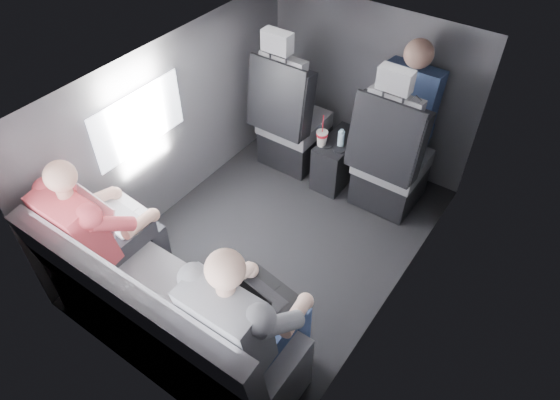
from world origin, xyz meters
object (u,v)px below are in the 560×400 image
Objects in this scene: rear_bench at (168,319)px; passenger_front_right at (408,106)px; center_console at (338,160)px; laptop_white at (113,214)px; laptop_black at (255,295)px; soda_cup at (322,138)px; front_seat_right at (389,164)px; front_seat_left at (290,124)px; water_bottle at (341,139)px; passenger_rear_left at (100,230)px; passenger_rear_right at (246,320)px.

passenger_front_right is at bearing 79.10° from rear_bench.
center_console is 1.30× the size of laptop_white.
laptop_black is (0.46, -1.71, 0.43)m from center_console.
soda_cup is 0.70× the size of laptop_black.
center_console is 0.57× the size of passenger_front_right.
passenger_front_right reaches higher than front_seat_right.
front_seat_left is 0.49m from water_bottle.
center_console is 0.40× the size of passenger_rear_left.
laptop_white reaches higher than center_console.
front_seat_right is 3.43× the size of laptop_white.
laptop_black reaches higher than water_bottle.
soda_cup is 0.23× the size of passenger_rear_left.
front_seat_left is at bearing 177.58° from water_bottle.
soda_cup is 1.79m from passenger_rear_left.
passenger_rear_left is (-0.58, -1.85, 0.42)m from center_console.
center_console is at bearing 90.00° from rear_bench.
passenger_rear_right is at bearing -61.97° from front_seat_left.
water_bottle is at bearing -2.42° from front_seat_left.
laptop_white is at bearing -122.02° from front_seat_right.
rear_bench is at bearing -152.72° from laptop_black.
passenger_front_right reaches higher than center_console.
passenger_front_right is (1.00, 2.06, 0.14)m from passenger_rear_left.
passenger_front_right is at bearing 16.59° from front_seat_left.
laptop_white is at bearing 173.84° from passenger_rear_right.
passenger_front_right reaches higher than rear_bench.
front_seat_right is 3.22× the size of laptop_black.
center_console is 3.16× the size of water_bottle.
front_seat_left is at bearing 118.03° from passenger_rear_right.
laptop_black reaches higher than center_console.
passenger_front_right is (0.87, 0.26, 0.35)m from front_seat_left.
center_console is at bearing 57.02° from soda_cup.
passenger_rear_left reaches higher than laptop_black.
soda_cup is at bearing -122.98° from center_console.
passenger_rear_left is at bearing -115.84° from passenger_front_right.
rear_bench is (-0.00, -1.94, 0.11)m from center_console.
rear_bench reaches higher than soda_cup.
laptop_black is at bearing -70.82° from soda_cup.
laptop_white is at bearing -178.90° from laptop_black.
soda_cup is at bearing 72.02° from laptop_white.
water_bottle is at bearing 30.74° from soda_cup.
rear_bench is at bearing -169.47° from passenger_rear_right.
rear_bench is at bearing -103.31° from front_seat_right.
front_seat_right is 1.50× the size of passenger_front_right.
passenger_rear_left is (-0.62, -1.79, 0.15)m from water_bottle.
laptop_white is 0.12m from passenger_rear_left.
passenger_rear_right is (0.60, -1.71, 0.16)m from soda_cup.
water_bottle is 0.13× the size of passenger_rear_left.
laptop_white is at bearing -107.98° from soda_cup.
front_seat_right is 0.79× the size of rear_bench.
front_seat_right is at bearing 0.00° from front_seat_left.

